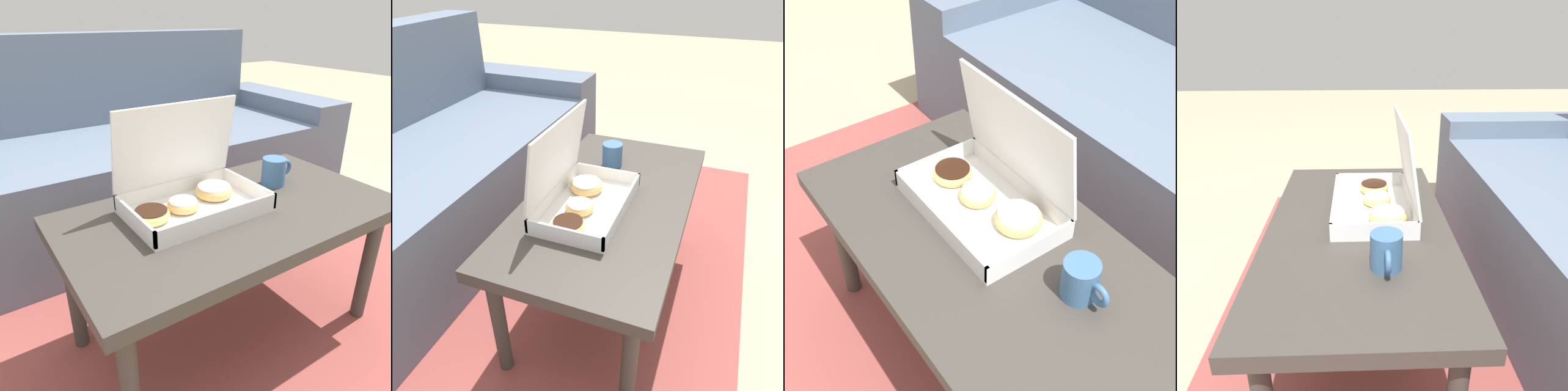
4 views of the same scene
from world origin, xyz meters
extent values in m
plane|color=tan|center=(0.00, 0.00, 0.00)|extent=(12.00, 12.00, 0.00)
cube|color=#994742|center=(0.00, 0.30, 0.01)|extent=(2.47, 1.86, 0.01)
cube|color=slate|center=(-1.05, 0.76, 0.27)|extent=(0.24, 0.83, 0.54)
cube|color=#3D3833|center=(0.00, -0.13, 0.44)|extent=(0.96, 0.52, 0.04)
cylinder|color=#3D3833|center=(-0.42, -0.32, 0.21)|extent=(0.04, 0.04, 0.42)
cylinder|color=#3D3833|center=(-0.42, 0.07, 0.21)|extent=(0.04, 0.04, 0.42)
cube|color=white|center=(-0.09, -0.08, 0.46)|extent=(0.38, 0.24, 0.01)
cube|color=white|center=(-0.09, -0.20, 0.49)|extent=(0.38, 0.01, 0.05)
cube|color=white|center=(-0.09, 0.03, 0.49)|extent=(0.38, 0.01, 0.05)
cube|color=white|center=(-0.28, -0.08, 0.49)|extent=(0.01, 0.24, 0.05)
cube|color=white|center=(0.10, -0.08, 0.49)|extent=(0.01, 0.24, 0.05)
cube|color=white|center=(-0.09, 0.02, 0.63)|extent=(0.38, 0.05, 0.24)
torus|color=#E0B266|center=(0.00, -0.04, 0.48)|extent=(0.11, 0.11, 0.03)
cylinder|color=white|center=(0.00, -0.04, 0.49)|extent=(0.10, 0.10, 0.02)
torus|color=#E0B266|center=(-0.12, -0.07, 0.48)|extent=(0.09, 0.09, 0.03)
cylinder|color=white|center=(-0.12, -0.07, 0.49)|extent=(0.08, 0.08, 0.01)
torus|color=#E0B266|center=(-0.23, -0.07, 0.48)|extent=(0.10, 0.10, 0.03)
cylinder|color=black|center=(-0.23, -0.07, 0.49)|extent=(0.09, 0.09, 0.01)
cylinder|color=#3D6693|center=(0.22, -0.06, 0.50)|extent=(0.08, 0.08, 0.09)
torus|color=#3D6693|center=(0.27, -0.06, 0.51)|extent=(0.05, 0.01, 0.05)
camera|label=1|loc=(-0.62, -0.88, 0.96)|focal=35.00mm
camera|label=2|loc=(-1.04, -0.44, 1.14)|focal=35.00mm
camera|label=3|loc=(0.67, -0.62, 1.35)|focal=50.00mm
camera|label=4|loc=(0.98, -0.12, 0.97)|focal=35.00mm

